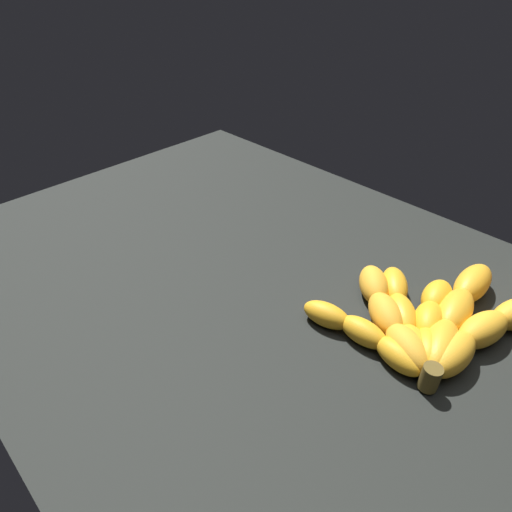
% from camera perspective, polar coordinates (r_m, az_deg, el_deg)
% --- Properties ---
extents(ground_plane, '(0.95, 0.67, 0.05)m').
position_cam_1_polar(ground_plane, '(0.60, 0.82, -5.26)').
color(ground_plane, black).
extents(banana_bunch, '(0.23, 0.24, 0.04)m').
position_cam_1_polar(banana_bunch, '(0.55, 22.03, -7.89)').
color(banana_bunch, gold).
rests_on(banana_bunch, ground_plane).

